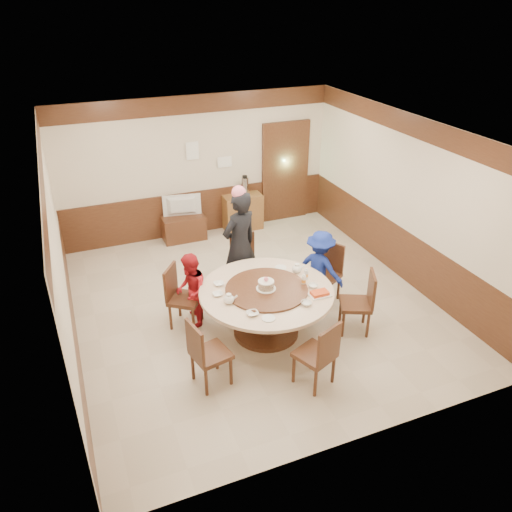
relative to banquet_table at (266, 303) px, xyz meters
name	(u,v)px	position (x,y,z in m)	size (l,w,h in m)	color
room	(254,245)	(0.12, 0.79, 0.55)	(6.00, 6.04, 2.84)	#C4B39C
banquet_table	(266,303)	(0.00, 0.00, 0.00)	(1.93, 1.93, 0.78)	#482616
chair_0	(324,283)	(1.24, 0.48, -0.23)	(0.60, 0.60, 0.97)	#482616
chair_1	(245,273)	(0.15, 1.27, -0.23)	(0.49, 0.50, 0.97)	#482616
chair_2	(184,307)	(-1.06, 0.67, -0.23)	(0.62, 0.61, 0.97)	#482616
chair_3	(210,364)	(-1.08, -0.70, -0.23)	(0.53, 0.52, 0.97)	#482616
chair_4	(315,364)	(0.16, -1.22, -0.23)	(0.58, 0.58, 0.97)	#482616
chair_5	(356,312)	(1.27, -0.42, -0.23)	(0.59, 0.58, 0.97)	#482616
person_standing	(240,245)	(0.02, 1.16, 0.38)	(0.67, 0.44, 1.83)	black
person_red	(191,291)	(-0.95, 0.62, 0.06)	(0.58, 0.45, 1.18)	#B41821
person_blue	(320,268)	(1.11, 0.46, 0.10)	(0.81, 0.47, 1.26)	navy
birthday_cake	(266,285)	(-0.01, -0.01, 0.31)	(0.28, 0.28, 0.19)	white
teapot_left	(229,299)	(-0.61, -0.11, 0.28)	(0.17, 0.15, 0.13)	white
teapot_right	(297,269)	(0.62, 0.29, 0.28)	(0.17, 0.15, 0.13)	white
bowl_0	(219,284)	(-0.59, 0.38, 0.23)	(0.15, 0.15, 0.04)	white
bowl_1	(306,303)	(0.35, -0.54, 0.24)	(0.15, 0.15, 0.05)	white
bowl_2	(253,313)	(-0.41, -0.49, 0.24)	(0.16, 0.16, 0.04)	white
bowl_3	(313,286)	(0.65, -0.18, 0.24)	(0.14, 0.14, 0.04)	white
bowl_4	(218,294)	(-0.69, 0.13, 0.23)	(0.14, 0.14, 0.04)	white
saucer_near	(268,318)	(-0.25, -0.65, 0.22)	(0.18, 0.18, 0.01)	white
saucer_far	(281,268)	(0.45, 0.50, 0.22)	(0.18, 0.18, 0.01)	white
shrimp_platter	(320,294)	(0.63, -0.41, 0.24)	(0.30, 0.20, 0.06)	white
bottle_0	(304,280)	(0.55, -0.08, 0.30)	(0.06, 0.06, 0.16)	white
bottle_1	(306,275)	(0.66, 0.06, 0.30)	(0.06, 0.06, 0.16)	white
tv_stand	(184,228)	(-0.32, 3.52, -0.28)	(0.85, 0.45, 0.50)	#482616
television	(182,206)	(-0.32, 3.52, 0.19)	(0.76, 0.10, 0.44)	gray
side_cabinet	(243,212)	(0.97, 3.55, -0.16)	(0.80, 0.40, 0.75)	brown
thermos	(245,186)	(1.03, 3.55, 0.41)	(0.15, 0.15, 0.38)	silver
notice_left	(192,151)	(0.01, 3.73, 1.22)	(0.25, 0.00, 0.35)	white
notice_right	(225,162)	(0.66, 3.73, 0.92)	(0.30, 0.00, 0.22)	white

